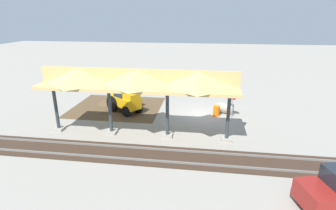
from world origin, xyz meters
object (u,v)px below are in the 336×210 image
object	(u,v)px
concrete_pipe	(225,108)
traffic_barrel	(216,111)
stop_sign	(233,99)
backhoe	(124,98)

from	to	relation	value
concrete_pipe	traffic_barrel	world-z (taller)	concrete_pipe
stop_sign	backhoe	xyz separation A→B (m)	(9.52, -0.32, -0.44)
backhoe	concrete_pipe	distance (m)	9.14
concrete_pipe	backhoe	bearing A→B (deg)	5.04
stop_sign	traffic_barrel	xyz separation A→B (m)	(1.26, -0.34, -1.26)
concrete_pipe	traffic_barrel	size ratio (longest dim) A/B	1.74
backhoe	concrete_pipe	xyz separation A→B (m)	(-9.06, -0.80, -0.82)
stop_sign	traffic_barrel	world-z (taller)	stop_sign
concrete_pipe	traffic_barrel	bearing A→B (deg)	44.28
stop_sign	concrete_pipe	bearing A→B (deg)	-67.66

